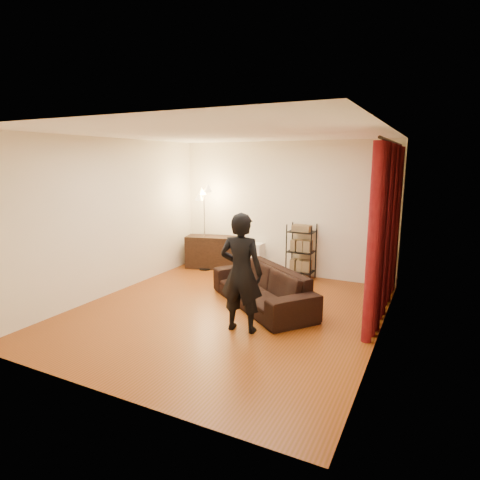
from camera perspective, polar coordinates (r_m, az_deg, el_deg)
The scene contains 14 objects.
floor at distance 6.34m, azimuth -2.05°, elevation -10.20°, with size 5.00×5.00×0.00m, color brown.
ceiling at distance 5.92m, azimuth -2.24°, elevation 14.95°, with size 5.00×5.00×0.00m, color white.
wall_back at distance 8.24m, azimuth 6.24°, elevation 4.42°, with size 5.00×5.00×0.00m, color #EFE5C8.
wall_front at distance 4.02m, azimuth -19.51°, elevation -3.30°, with size 5.00×5.00×0.00m, color #EFE5C8.
wall_left at distance 7.32m, azimuth -17.82°, elevation 3.10°, with size 5.00×5.00×0.00m, color #EFE5C8.
wall_right at distance 5.30m, azimuth 19.74°, elevation 0.08°, with size 5.00×5.00×0.00m, color #EFE5C8.
curtain_rod at distance 6.35m, azimuth 20.85°, elevation 12.91°, with size 0.04×0.04×2.65m, color black.
curtain at distance 6.43m, azimuth 19.88°, elevation 1.24°, with size 0.22×2.65×2.55m, color maroon, non-canonical shape.
sofa at distance 6.52m, azimuth 3.13°, elevation -6.70°, with size 2.13×0.83×0.62m, color black.
person at distance 5.44m, azimuth 0.17°, elevation -4.68°, with size 0.60×0.40×1.65m, color black.
media_cabinet at distance 8.80m, azimuth -3.70°, elevation -1.72°, with size 1.20×0.45×0.70m, color black.
storage_boxes at distance 8.44m, azimuth 2.04°, elevation -2.53°, with size 0.38×0.30×0.62m, color silver, non-canonical shape.
wire_shelf at distance 8.02m, azimuth 8.69°, elevation -1.64°, with size 0.50×0.35×1.10m, color black, non-canonical shape.
floor_lamp at distance 8.56m, azimuth -5.08°, elevation 1.55°, with size 0.32×0.32×1.77m, color silver, non-canonical shape.
Camera 1 is at (2.83, -5.18, 2.31)m, focal length 30.00 mm.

